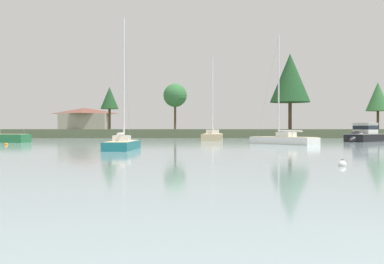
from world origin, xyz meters
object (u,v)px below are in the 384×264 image
at_px(dinghy_red, 384,139).
at_px(sailboat_white, 283,142).
at_px(sailboat_sand, 213,138).
at_px(sailboat_teal, 123,147).
at_px(mooring_buoy_orange, 6,144).
at_px(cruiser_black, 364,137).
at_px(mooring_buoy_white, 342,165).

relative_size(dinghy_red, sailboat_white, 0.26).
distance_m(dinghy_red, sailboat_white, 25.76).
xyz_separation_m(sailboat_sand, sailboat_white, (6.94, -17.28, -0.01)).
distance_m(sailboat_teal, dinghy_red, 45.70).
bearing_deg(sailboat_white, mooring_buoy_orange, -173.36).
bearing_deg(cruiser_black, sailboat_sand, 158.53).
height_order(sailboat_teal, cruiser_black, sailboat_teal).
bearing_deg(mooring_buoy_white, dinghy_red, 66.23).
height_order(dinghy_red, mooring_buoy_white, dinghy_red).
bearing_deg(sailboat_teal, mooring_buoy_orange, 143.37).
height_order(cruiser_black, mooring_buoy_orange, cruiser_black).
bearing_deg(cruiser_black, mooring_buoy_white, -110.96).
bearing_deg(mooring_buoy_orange, dinghy_red, 25.08).
relative_size(sailboat_teal, mooring_buoy_orange, 28.04).
xyz_separation_m(mooring_buoy_orange, mooring_buoy_white, (25.43, -25.76, 0.00)).
relative_size(sailboat_teal, sailboat_white, 0.89).
relative_size(dinghy_red, mooring_buoy_white, 7.71).
height_order(sailboat_sand, mooring_buoy_white, sailboat_sand).
bearing_deg(sailboat_teal, mooring_buoy_white, -52.55).
bearing_deg(mooring_buoy_white, sailboat_sand, 95.05).
height_order(cruiser_black, mooring_buoy_white, cruiser_black).
distance_m(dinghy_red, mooring_buoy_orange, 51.15).
height_order(sailboat_sand, cruiser_black, sailboat_sand).
height_order(dinghy_red, cruiser_black, cruiser_black).
bearing_deg(sailboat_sand, cruiser_black, -21.47).
bearing_deg(dinghy_red, cruiser_black, -125.03).
xyz_separation_m(sailboat_sand, mooring_buoy_orange, (-21.33, -20.58, -0.20)).
bearing_deg(mooring_buoy_orange, sailboat_white, 6.64).
relative_size(sailboat_white, mooring_buoy_white, 29.78).
bearing_deg(sailboat_teal, sailboat_white, 41.12).
xyz_separation_m(sailboat_white, mooring_buoy_white, (-2.85, -29.06, -0.19)).
distance_m(sailboat_white, mooring_buoy_white, 29.20).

